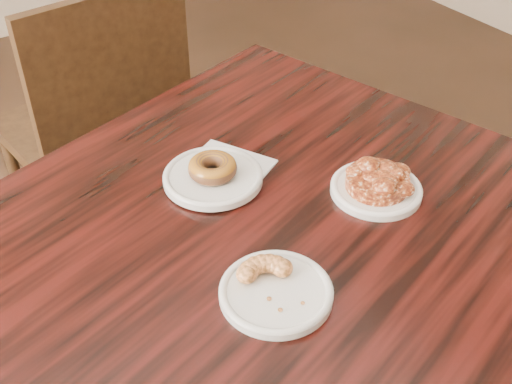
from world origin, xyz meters
TOP-DOWN VIEW (x-y plane):
  - cafe_table at (0.12, -0.20)m, footprint 1.19×1.19m
  - chair_far at (0.11, 0.73)m, footprint 0.51×0.51m
  - napkin at (0.11, -0.01)m, footprint 0.19×0.19m
  - plate_donut at (0.08, -0.02)m, footprint 0.17×0.17m
  - plate_cruller at (0.01, -0.30)m, footprint 0.16×0.16m
  - plate_fritter at (0.29, -0.20)m, footprint 0.16×0.16m
  - glazed_donut at (0.08, -0.02)m, footprint 0.09×0.09m
  - apple_fritter at (0.29, -0.20)m, footprint 0.15×0.15m
  - cruller_fragment at (0.01, -0.30)m, footprint 0.10×0.10m

SIDE VIEW (x-z plane):
  - cafe_table at x=0.12m, z-range 0.00..0.75m
  - chair_far at x=0.11m, z-range 0.00..0.90m
  - napkin at x=0.11m, z-range 0.75..0.75m
  - plate_cruller at x=0.01m, z-range 0.75..0.76m
  - plate_fritter at x=0.29m, z-range 0.75..0.76m
  - plate_donut at x=0.08m, z-range 0.75..0.77m
  - cruller_fragment at x=0.01m, z-range 0.76..0.79m
  - apple_fritter at x=0.29m, z-range 0.76..0.80m
  - glazed_donut at x=0.08m, z-range 0.77..0.80m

